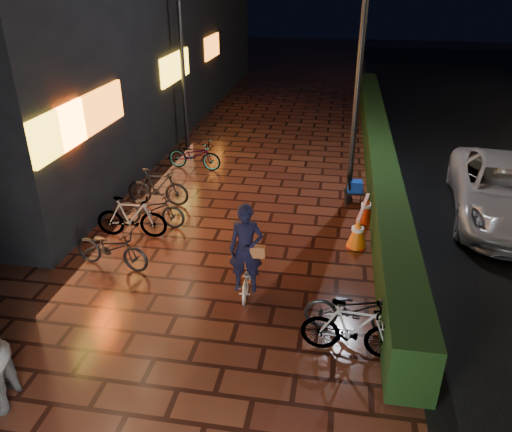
% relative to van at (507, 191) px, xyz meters
% --- Properties ---
extents(ground, '(80.00, 80.00, 0.00)m').
position_rel_van_xyz_m(ground, '(-6.15, -4.48, -0.73)').
color(ground, '#381911').
rests_on(ground, ground).
extents(hedge, '(0.70, 20.00, 1.00)m').
position_rel_van_xyz_m(hedge, '(-2.85, 3.52, -0.23)').
color(hedge, black).
rests_on(hedge, ground).
extents(van, '(2.99, 5.43, 1.44)m').
position_rel_van_xyz_m(van, '(0.00, 0.00, 0.00)').
color(van, '#A8A7AC').
rests_on(van, ground).
extents(lamp_post_hedge, '(0.51, 0.15, 5.40)m').
position_rel_van_xyz_m(lamp_post_hedge, '(-3.73, 0.27, 2.24)').
color(lamp_post_hedge, black).
rests_on(lamp_post_hedge, ground).
extents(lamp_post_sf, '(0.47, 0.26, 5.07)m').
position_rel_van_xyz_m(lamp_post_sf, '(-9.20, 4.10, 2.06)').
color(lamp_post_sf, black).
rests_on(lamp_post_sf, ground).
extents(cyclist, '(0.68, 1.30, 1.83)m').
position_rel_van_xyz_m(cyclist, '(-5.60, -4.13, -0.04)').
color(cyclist, silver).
rests_on(cyclist, ground).
extents(traffic_barrier, '(0.67, 1.73, 0.70)m').
position_rel_van_xyz_m(traffic_barrier, '(-3.42, -1.34, -0.38)').
color(traffic_barrier, orange).
rests_on(traffic_barrier, ground).
extents(cart_assembly, '(0.55, 0.57, 0.95)m').
position_rel_van_xyz_m(cart_assembly, '(-3.59, 0.18, -0.24)').
color(cart_assembly, black).
rests_on(cart_assembly, ground).
extents(parked_bikes_storefront, '(1.91, 6.55, 0.98)m').
position_rel_van_xyz_m(parked_bikes_storefront, '(-8.46, -1.26, -0.27)').
color(parked_bikes_storefront, black).
rests_on(parked_bikes_storefront, ground).
extents(parked_bikes_hedge, '(1.71, 1.17, 0.98)m').
position_rel_van_xyz_m(parked_bikes_hedge, '(-3.64, -5.18, -0.26)').
color(parked_bikes_hedge, black).
rests_on(parked_bikes_hedge, ground).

